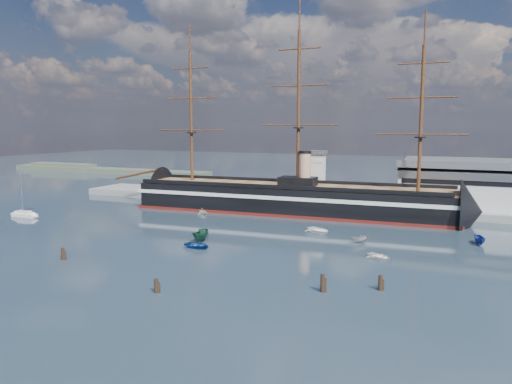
% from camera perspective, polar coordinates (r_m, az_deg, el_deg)
% --- Properties ---
extents(ground, '(600.00, 600.00, 0.00)m').
position_cam_1_polar(ground, '(122.17, 1.02, -3.91)').
color(ground, '#1D2C38').
rests_on(ground, ground).
extents(quay, '(180.00, 18.00, 2.00)m').
position_cam_1_polar(quay, '(152.72, 9.79, -1.69)').
color(quay, slate).
rests_on(quay, ground).
extents(quay_tower, '(5.00, 5.00, 15.00)m').
position_cam_1_polar(quay_tower, '(150.46, 7.00, 1.97)').
color(quay_tower, silver).
rests_on(quay_tower, ground).
extents(shoreline, '(120.00, 10.00, 4.00)m').
position_cam_1_polar(shoreline, '(277.87, -18.13, 2.49)').
color(shoreline, '#3F4C38').
rests_on(shoreline, ground).
extents(warship, '(113.27, 20.73, 53.94)m').
position_cam_1_polar(warship, '(140.63, 3.34, -0.73)').
color(warship, black).
rests_on(warship, ground).
extents(sailboat, '(7.45, 2.26, 11.88)m').
position_cam_1_polar(sailboat, '(147.85, -24.96, -2.31)').
color(sailboat, silver).
rests_on(sailboat, ground).
extents(motorboat_a, '(7.88, 4.07, 3.00)m').
position_cam_1_polar(motorboat_a, '(106.52, -6.33, -5.67)').
color(motorboat_a, '#17422F').
rests_on(motorboat_a, ground).
extents(motorboat_b, '(2.05, 3.82, 1.69)m').
position_cam_1_polar(motorboat_b, '(101.22, -6.74, -6.38)').
color(motorboat_b, navy).
rests_on(motorboat_b, ground).
extents(motorboat_c, '(5.21, 4.00, 1.98)m').
position_cam_1_polar(motorboat_c, '(106.43, 11.72, -5.80)').
color(motorboat_c, gray).
rests_on(motorboat_c, ground).
extents(motorboat_d, '(4.58, 5.84, 1.97)m').
position_cam_1_polar(motorboat_d, '(138.99, -6.14, -2.54)').
color(motorboat_d, '#EBEDCD').
rests_on(motorboat_d, ground).
extents(motorboat_e, '(2.83, 3.39, 1.50)m').
position_cam_1_polar(motorboat_e, '(95.08, 13.95, -7.48)').
color(motorboat_e, white).
rests_on(motorboat_e, ground).
extents(motorboat_f, '(5.88, 3.14, 2.23)m').
position_cam_1_polar(motorboat_f, '(113.14, 24.20, -5.52)').
color(motorboat_f, navy).
rests_on(motorboat_f, ground).
extents(motorboat_g, '(3.72, 4.36, 1.94)m').
position_cam_1_polar(motorboat_g, '(115.14, 7.19, -4.68)').
color(motorboat_g, white).
rests_on(motorboat_g, ground).
extents(piling_near_left, '(0.64, 0.64, 2.96)m').
position_cam_1_polar(piling_near_left, '(98.62, -21.19, -7.23)').
color(piling_near_left, black).
rests_on(piling_near_left, ground).
extents(piling_near_mid, '(0.64, 0.64, 2.85)m').
position_cam_1_polar(piling_near_mid, '(76.11, -11.32, -11.22)').
color(piling_near_mid, black).
rests_on(piling_near_mid, ground).
extents(piling_near_right, '(0.64, 0.64, 3.44)m').
position_cam_1_polar(piling_near_right, '(75.62, 7.60, -11.27)').
color(piling_near_right, black).
rests_on(piling_near_right, ground).
extents(piling_far_right, '(0.64, 0.64, 3.03)m').
position_cam_1_polar(piling_far_right, '(77.91, 14.00, -10.86)').
color(piling_far_right, black).
rests_on(piling_far_right, ground).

